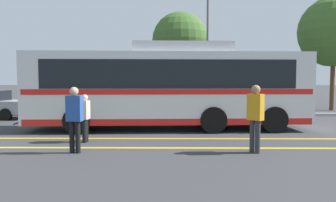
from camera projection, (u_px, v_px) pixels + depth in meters
name	position (u px, v px, depth m)	size (l,w,h in m)	color
ground_plane	(166.00, 129.00, 13.41)	(220.00, 220.00, 0.00)	#38383A
lane_strip_0	(167.00, 139.00, 11.16)	(0.20, 30.99, 0.01)	gold
lane_strip_1	(167.00, 148.00, 9.62)	(0.20, 30.99, 0.01)	gold
curb_strip	(169.00, 114.00, 18.28)	(38.99, 0.36, 0.15)	#99999E
transit_bus	(168.00, 86.00, 13.24)	(11.41, 3.09, 3.46)	silver
parked_car_1	(116.00, 103.00, 16.88)	(4.43, 1.98, 1.63)	navy
parked_car_2	(216.00, 104.00, 17.25)	(4.76, 2.03, 1.45)	#9E9EA3
pedestrian_0	(85.00, 115.00, 10.48)	(0.24, 0.43, 1.54)	black
pedestrian_1	(255.00, 114.00, 8.93)	(0.45, 0.46, 1.87)	#2D2D33
pedestrian_2	(74.00, 115.00, 8.91)	(0.45, 0.28, 1.81)	black
street_lamp	(208.00, 21.00, 19.00)	(0.53, 0.53, 7.40)	#59595E
tree_0	(180.00, 40.00, 20.91)	(3.57, 3.57, 6.32)	#513823
tree_1	(334.00, 32.00, 21.19)	(4.53, 4.53, 7.39)	#513823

